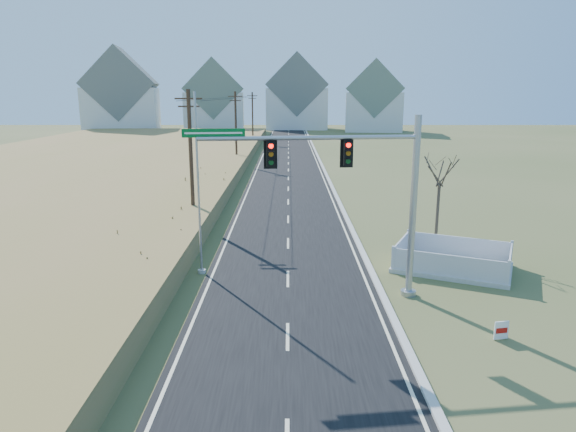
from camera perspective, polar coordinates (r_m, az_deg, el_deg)
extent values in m
plane|color=#485228|center=(21.10, -0.03, -10.94)|extent=(260.00, 260.00, 0.00)
cube|color=black|center=(69.76, 0.05, 6.29)|extent=(8.00, 180.00, 0.06)
cube|color=#B2AFA8|center=(69.88, 3.47, 6.32)|extent=(0.30, 180.00, 0.18)
cube|color=olive|center=(64.42, -21.93, 5.28)|extent=(38.00, 110.00, 1.30)
cylinder|color=#422D1E|center=(35.09, -10.72, 6.31)|extent=(0.26, 0.26, 9.00)
cube|color=#422D1E|center=(34.84, -11.01, 12.69)|extent=(1.80, 0.10, 0.10)
cube|color=#422D1E|center=(34.85, -10.97, 11.87)|extent=(1.40, 0.10, 0.10)
cylinder|color=#422D1E|center=(64.69, -5.80, 9.64)|extent=(0.26, 0.26, 9.00)
cube|color=#422D1E|center=(64.55, -5.89, 13.09)|extent=(1.80, 0.10, 0.10)
cube|color=#422D1E|center=(64.56, -5.88, 12.65)|extent=(1.40, 0.10, 0.10)
cylinder|color=#422D1E|center=(94.54, -3.96, 10.85)|extent=(0.26, 0.26, 9.00)
cube|color=#422D1E|center=(94.45, -4.00, 13.21)|extent=(1.80, 0.10, 0.10)
cube|color=#422D1E|center=(94.45, -3.99, 12.91)|extent=(1.40, 0.10, 0.10)
cube|color=silver|center=(125.20, -17.96, 11.10)|extent=(17.38, 13.12, 10.00)
cube|color=slate|center=(125.16, -18.15, 13.79)|extent=(17.69, 13.38, 16.29)
cube|color=silver|center=(128.56, -8.15, 11.42)|extent=(14.66, 10.95, 9.00)
cube|color=slate|center=(128.50, -8.23, 13.83)|extent=(14.93, 11.17, 14.26)
cube|color=silver|center=(131.29, 0.96, 11.81)|extent=(15.00, 10.00, 10.00)
cube|color=slate|center=(131.25, 0.97, 14.39)|extent=(15.27, 10.20, 15.27)
cube|color=silver|center=(124.90, 9.46, 11.32)|extent=(13.87, 10.31, 9.00)
cube|color=slate|center=(124.83, 9.56, 13.80)|extent=(14.12, 10.51, 13.24)
cylinder|color=#9EA0A5|center=(23.61, 13.22, -8.29)|extent=(0.68, 0.68, 0.23)
cylinder|color=#9EA0A5|center=(22.50, 13.74, 0.81)|extent=(0.29, 0.29, 7.88)
cylinder|color=#9EA0A5|center=(20.89, 2.42, 8.67)|extent=(8.96, 1.24, 0.18)
cube|color=black|center=(21.26, 6.63, 6.99)|extent=(0.37, 0.32, 1.05)
cube|color=black|center=(20.76, -1.93, 6.92)|extent=(0.37, 0.32, 1.05)
cube|color=#055B20|center=(20.62, -8.28, 9.11)|extent=(2.46, 0.33, 0.34)
cube|color=#B7B5AD|center=(27.53, 17.77, -5.44)|extent=(6.69, 5.82, 0.21)
cube|color=silver|center=(25.67, 17.36, -5.28)|extent=(4.84, 2.29, 1.06)
cube|color=silver|center=(29.03, 18.32, -3.20)|extent=(4.84, 2.29, 1.06)
cube|color=silver|center=(27.74, 12.44, -3.58)|extent=(1.55, 3.24, 1.06)
cube|color=silver|center=(27.20, 23.41, -4.74)|extent=(1.55, 3.24, 1.06)
cube|color=white|center=(20.53, 22.61, -11.64)|extent=(0.56, 0.15, 0.69)
cube|color=#AD110B|center=(20.51, 22.66, -11.67)|extent=(0.44, 0.10, 0.20)
cylinder|color=#B7B5AD|center=(26.05, -9.56, -6.08)|extent=(0.40, 0.40, 0.18)
cylinder|color=#9EA0A5|center=(24.96, -9.95, 3.31)|extent=(0.11, 0.11, 8.82)
cylinder|color=#4C3F33|center=(30.50, 16.24, -0.04)|extent=(0.17, 0.17, 3.77)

